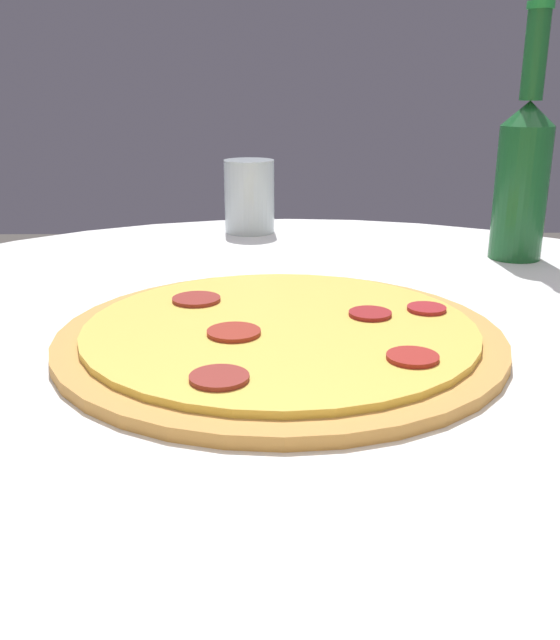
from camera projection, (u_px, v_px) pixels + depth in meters
The scene contains 4 objects.
table at pixel (299, 506), 0.67m from camera, with size 1.05×1.05×0.75m.
pizza at pixel (280, 334), 0.59m from camera, with size 0.37×0.37×0.02m.
beer_bottle at pixel (523, 170), 0.84m from camera, with size 0.06×0.06×0.29m.
drinking_glass at pixel (249, 196), 1.00m from camera, with size 0.07×0.07×0.10m.
Camera 1 is at (0.03, 0.58, 0.95)m, focal length 40.00 mm.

